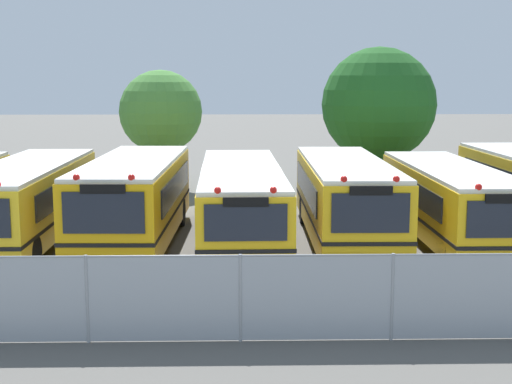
{
  "coord_description": "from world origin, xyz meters",
  "views": [
    {
      "loc": [
        0.0,
        -22.74,
        5.17
      ],
      "look_at": [
        0.52,
        0.0,
        1.6
      ],
      "focal_mm": 51.58,
      "sensor_mm": 36.0,
      "label": 1
    }
  ],
  "objects": [
    {
      "name": "ground_plane",
      "position": [
        0.0,
        0.0,
        0.0
      ],
      "size": [
        160.0,
        160.0,
        0.0
      ],
      "primitive_type": "plane",
      "color": "#595651"
    },
    {
      "name": "school_bus_4",
      "position": [
        3.33,
        0.01,
        1.42
      ],
      "size": [
        2.56,
        9.57,
        2.71
      ],
      "rotation": [
        0.0,
        0.0,
        3.13
      ],
      "color": "yellow",
      "rests_on": "ground_plane"
    },
    {
      "name": "chainlink_fence",
      "position": [
        0.01,
        -8.84,
        0.92
      ],
      "size": [
        24.0,
        0.07,
        1.76
      ],
      "color": "#9EA0A3",
      "rests_on": "ground_plane"
    },
    {
      "name": "tree_1",
      "position": [
        -3.61,
        10.89,
        3.69
      ],
      "size": [
        3.77,
        3.77,
        5.49
      ],
      "color": "#4C3823",
      "rests_on": "ground_plane"
    },
    {
      "name": "school_bus_3",
      "position": [
        0.04,
        0.17,
        1.33
      ],
      "size": [
        2.74,
        10.91,
        2.52
      ],
      "rotation": [
        0.0,
        0.0,
        3.16
      ],
      "color": "yellow",
      "rests_on": "ground_plane"
    },
    {
      "name": "school_bus_5",
      "position": [
        6.58,
        -0.26,
        1.34
      ],
      "size": [
        2.46,
        9.68,
        2.55
      ],
      "rotation": [
        0.0,
        0.0,
        3.14
      ],
      "color": "yellow",
      "rests_on": "ground_plane"
    },
    {
      "name": "tree_2",
      "position": [
        5.89,
        9.27,
        3.99
      ],
      "size": [
        4.98,
        4.98,
        6.47
      ],
      "color": "#4C3823",
      "rests_on": "ground_plane"
    },
    {
      "name": "school_bus_2",
      "position": [
        -3.26,
        -0.18,
        1.46
      ],
      "size": [
        2.78,
        9.4,
        2.79
      ],
      "rotation": [
        0.0,
        0.0,
        3.12
      ],
      "color": "#EAA80C",
      "rests_on": "ground_plane"
    },
    {
      "name": "school_bus_1",
      "position": [
        -6.63,
        -0.11,
        1.39
      ],
      "size": [
        2.51,
        9.85,
        2.64
      ],
      "rotation": [
        0.0,
        0.0,
        3.14
      ],
      "color": "yellow",
      "rests_on": "ground_plane"
    }
  ]
}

